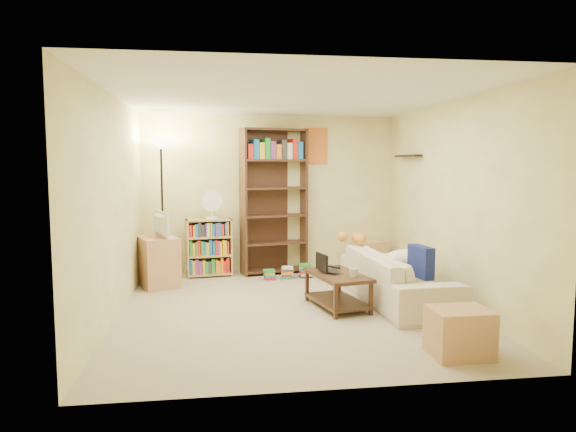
{
  "coord_description": "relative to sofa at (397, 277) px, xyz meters",
  "views": [
    {
      "loc": [
        -0.85,
        -5.95,
        1.72
      ],
      "look_at": [
        0.06,
        0.68,
        1.05
      ],
      "focal_mm": 32.0,
      "sensor_mm": 36.0,
      "label": 1
    }
  ],
  "objects": [
    {
      "name": "coffee_table",
      "position": [
        -0.8,
        -0.16,
        -0.04
      ],
      "size": [
        0.72,
        1.04,
        0.42
      ],
      "rotation": [
        0.0,
        0.0,
        0.22
      ],
      "color": "#412919",
      "rests_on": "ground"
    },
    {
      "name": "television",
      "position": [
        -3.06,
        1.28,
        0.57
      ],
      "size": [
        0.69,
        0.51,
        0.36
      ],
      "primitive_type": "imported",
      "rotation": [
        0.0,
        0.0,
        1.94
      ],
      "color": "black",
      "rests_on": "tv_stand"
    },
    {
      "name": "floor_lamp",
      "position": [
        -3.02,
        1.6,
        1.36
      ],
      "size": [
        0.35,
        0.35,
        2.09
      ],
      "color": "black",
      "rests_on": "ground"
    },
    {
      "name": "tabby_cat",
      "position": [
        -0.32,
        0.8,
        0.39
      ],
      "size": [
        0.49,
        0.19,
        0.17
      ],
      "color": "orange",
      "rests_on": "sofa"
    },
    {
      "name": "short_bookshelf",
      "position": [
        -2.35,
        1.83,
        0.14
      ],
      "size": [
        0.73,
        0.37,
        0.89
      ],
      "rotation": [
        0.0,
        0.0,
        0.14
      ],
      "color": "tan",
      "rests_on": "ground"
    },
    {
      "name": "end_cabinet",
      "position": [
        -0.07,
        -1.84,
        -0.09
      ],
      "size": [
        0.52,
        0.44,
        0.43
      ],
      "primitive_type": "cube",
      "rotation": [
        0.0,
        0.0,
        0.01
      ],
      "color": "tan",
      "rests_on": "ground"
    },
    {
      "name": "mug",
      "position": [
        -0.66,
        -0.38,
        0.16
      ],
      "size": [
        0.21,
        0.21,
        0.11
      ],
      "primitive_type": "imported",
      "rotation": [
        0.0,
        0.0,
        0.48
      ],
      "color": "silver",
      "rests_on": "coffee_table"
    },
    {
      "name": "tv_remote",
      "position": [
        -0.76,
        0.17,
        0.12
      ],
      "size": [
        0.13,
        0.17,
        0.02
      ],
      "primitive_type": "cube",
      "rotation": [
        0.0,
        0.0,
        0.52
      ],
      "color": "black",
      "rests_on": "coffee_table"
    },
    {
      "name": "navy_pillow",
      "position": [
        0.12,
        -0.45,
        0.28
      ],
      "size": [
        0.18,
        0.42,
        0.37
      ],
      "primitive_type": "cube",
      "rotation": [
        0.0,
        0.0,
        1.72
      ],
      "color": "navy",
      "rests_on": "sofa"
    },
    {
      "name": "book_stacks",
      "position": [
        -1.15,
        1.49,
        -0.22
      ],
      "size": [
        0.74,
        0.19,
        0.22
      ],
      "color": "red",
      "rests_on": "ground"
    },
    {
      "name": "tall_bookshelf",
      "position": [
        -1.34,
        1.92,
        0.89
      ],
      "size": [
        1.07,
        0.55,
        2.28
      ],
      "rotation": [
        0.0,
        0.0,
        0.21
      ],
      "color": "#492C1C",
      "rests_on": "ground"
    },
    {
      "name": "cream_blanket",
      "position": [
        0.15,
        0.06,
        0.22
      ],
      "size": [
        0.57,
        0.41,
        0.25
      ],
      "primitive_type": "ellipsoid",
      "color": "white",
      "rests_on": "sofa"
    },
    {
      "name": "sofa",
      "position": [
        0.0,
        0.0,
        0.0
      ],
      "size": [
        2.21,
        1.04,
        0.62
      ],
      "primitive_type": "imported",
      "rotation": [
        0.0,
        0.0,
        1.62
      ],
      "color": "beige",
      "rests_on": "ground"
    },
    {
      "name": "side_table",
      "position": [
        0.2,
        1.84,
        -0.06
      ],
      "size": [
        0.54,
        0.54,
        0.5
      ],
      "primitive_type": "cube",
      "rotation": [
        0.0,
        0.0,
        0.28
      ],
      "color": "tan",
      "rests_on": "ground"
    },
    {
      "name": "desk_fan",
      "position": [
        -2.3,
        1.79,
        0.82
      ],
      "size": [
        0.32,
        0.18,
        0.44
      ],
      "color": "white",
      "rests_on": "short_bookshelf"
    },
    {
      "name": "tv_stand",
      "position": [
        -3.06,
        1.28,
        0.04
      ],
      "size": [
        0.67,
        0.78,
        0.7
      ],
      "primitive_type": "cube",
      "rotation": [
        0.0,
        0.0,
        0.37
      ],
      "color": "tan",
      "rests_on": "ground"
    },
    {
      "name": "room",
      "position": [
        -1.36,
        -0.12,
        1.31
      ],
      "size": [
        4.5,
        4.54,
        2.52
      ],
      "color": "tan",
      "rests_on": "ground"
    },
    {
      "name": "laptop_screen",
      "position": [
        -0.98,
        -0.09,
        0.24
      ],
      "size": [
        0.08,
        0.31,
        0.21
      ],
      "primitive_type": "cube",
      "rotation": [
        0.0,
        0.0,
        0.22
      ],
      "color": "white",
      "rests_on": "laptop"
    },
    {
      "name": "laptop",
      "position": [
        -0.84,
        -0.06,
        0.12
      ],
      "size": [
        0.53,
        0.51,
        0.03
      ],
      "primitive_type": "imported",
      "rotation": [
        0.0,
        0.0,
        2.03
      ],
      "color": "black",
      "rests_on": "coffee_table"
    }
  ]
}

